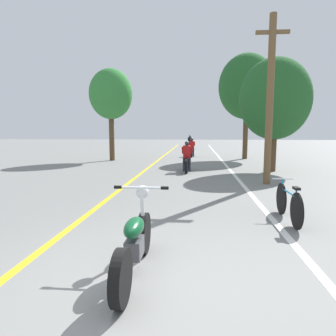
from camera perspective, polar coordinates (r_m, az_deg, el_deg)
ground_plane at (r=3.92m, az=-5.86°, el=-21.19°), size 120.00×120.00×0.00m
lane_stripe_center at (r=15.92m, az=-3.31°, el=0.42°), size 0.14×48.00×0.01m
lane_stripe_edge at (r=15.83m, az=11.21°, el=0.25°), size 0.14×48.00×0.01m
utility_pole at (r=10.98m, az=18.84°, el=12.38°), size 1.10×0.24×5.70m
roadside_tree_right_near at (r=14.60m, az=19.69°, el=12.24°), size 3.18×2.86×5.11m
roadside_tree_right_far at (r=20.78m, az=14.80°, el=14.73°), size 3.66×3.29×6.82m
roadside_tree_left at (r=19.22m, az=-10.85°, el=13.56°), size 2.66×2.40×5.63m
motorcycle_foreground at (r=4.02m, az=-6.30°, el=-13.75°), size 0.79×2.02×1.07m
motorcycle_rider_lead at (r=13.71m, az=3.60°, el=1.50°), size 0.50×1.98×1.39m
motorcycle_rider_mid at (r=21.68m, az=4.52°, el=3.56°), size 0.50×2.01×1.36m
motorcycle_rider_far at (r=32.92m, az=4.19°, el=4.75°), size 0.50×2.12×1.36m
bicycle_parked at (r=6.66m, az=21.97°, el=-6.24°), size 0.44×1.74×0.82m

